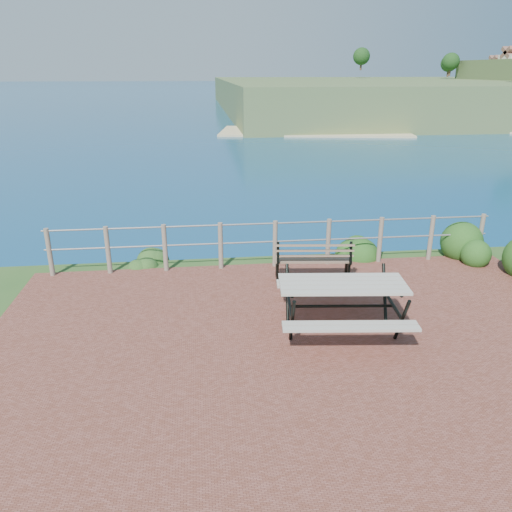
{
  "coord_description": "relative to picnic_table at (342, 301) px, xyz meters",
  "views": [
    {
      "loc": [
        -1.54,
        -6.5,
        3.97
      ],
      "look_at": [
        -0.56,
        2.05,
        0.75
      ],
      "focal_mm": 35.0,
      "sensor_mm": 36.0,
      "label": 1
    }
  ],
  "objects": [
    {
      "name": "shrub_lip_east",
      "position": [
        1.45,
        3.53,
        -0.53
      ],
      "size": [
        0.85,
        0.85,
        0.62
      ],
      "primitive_type": "ellipsoid",
      "color": "#1F4816",
      "rests_on": "ground"
    },
    {
      "name": "shrub_right_edge",
      "position": [
        3.85,
        2.81,
        -0.53
      ],
      "size": [
        0.96,
        0.96,
        1.37
      ],
      "primitive_type": "ellipsoid",
      "color": "#1F4816",
      "rests_on": "ground"
    },
    {
      "name": "picnic_table",
      "position": [
        0.0,
        0.0,
        0.0
      ],
      "size": [
        2.04,
        1.71,
        0.83
      ],
      "rotation": [
        0.0,
        0.0,
        -0.1
      ],
      "color": "#A49F93",
      "rests_on": "ground"
    },
    {
      "name": "shrub_lip_west",
      "position": [
        -3.35,
        3.43,
        -0.53
      ],
      "size": [
        0.72,
        0.72,
        0.44
      ],
      "primitive_type": "ellipsoid",
      "color": "#22491B",
      "rests_on": "ground"
    },
    {
      "name": "park_bench",
      "position": [
        0.01,
        2.11,
        0.04
      ],
      "size": [
        1.55,
        0.54,
        0.86
      ],
      "rotation": [
        0.0,
        0.0,
        -0.1
      ],
      "color": "brown",
      "rests_on": "ground"
    },
    {
      "name": "safety_railing",
      "position": [
        -0.62,
        2.91,
        0.04
      ],
      "size": [
        9.4,
        0.1,
        1.0
      ],
      "color": "#6B5B4C",
      "rests_on": "ground"
    },
    {
      "name": "ocean",
      "position": [
        -0.62,
        199.56,
        -0.53
      ],
      "size": [
        1200.0,
        1200.0,
        0.0
      ],
      "primitive_type": "plane",
      "color": "#156580",
      "rests_on": "ground"
    },
    {
      "name": "ground",
      "position": [
        -0.62,
        -0.44,
        -0.53
      ],
      "size": [
        10.0,
        7.0,
        0.12
      ],
      "primitive_type": "cube",
      "color": "brown",
      "rests_on": "ground"
    }
  ]
}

